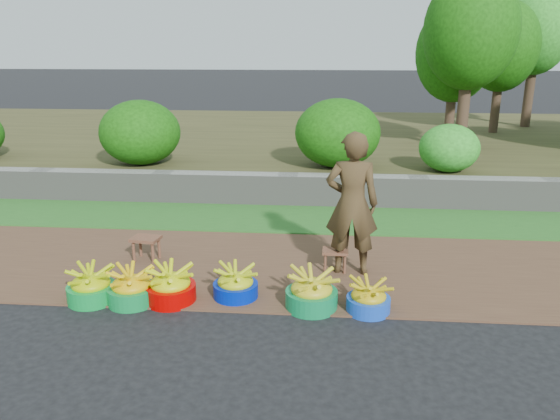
# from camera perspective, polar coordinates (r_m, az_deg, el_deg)

# --- Properties ---
(ground_plane) EXTENTS (120.00, 120.00, 0.00)m
(ground_plane) POSITION_cam_1_polar(r_m,az_deg,el_deg) (5.80, -2.07, -10.83)
(ground_plane) COLOR black
(ground_plane) RESTS_ON ground
(dirt_shoulder) EXTENTS (80.00, 2.50, 0.02)m
(dirt_shoulder) POSITION_cam_1_polar(r_m,az_deg,el_deg) (6.92, -0.83, -5.97)
(dirt_shoulder) COLOR #513625
(dirt_shoulder) RESTS_ON ground
(grass_verge) EXTENTS (80.00, 1.50, 0.04)m
(grass_verge) POSITION_cam_1_polar(r_m,az_deg,el_deg) (8.79, 0.45, -0.88)
(grass_verge) COLOR #296622
(grass_verge) RESTS_ON ground
(retaining_wall) EXTENTS (80.00, 0.35, 0.55)m
(retaining_wall) POSITION_cam_1_polar(r_m,az_deg,el_deg) (9.53, 0.85, 2.13)
(retaining_wall) COLOR gray
(retaining_wall) RESTS_ON ground
(earth_bank) EXTENTS (80.00, 10.00, 0.50)m
(earth_bank) POSITION_cam_1_polar(r_m,az_deg,el_deg) (14.32, 2.24, 6.98)
(earth_bank) COLOR #3F3D1E
(earth_bank) RESTS_ON ground
(vegetation) EXTENTS (34.05, 7.81, 3.71)m
(vegetation) POSITION_cam_1_polar(r_m,az_deg,el_deg) (12.99, 14.27, 14.88)
(vegetation) COLOR #3E2D20
(vegetation) RESTS_ON earth_bank
(basin_a) EXTENTS (0.52, 0.52, 0.39)m
(basin_a) POSITION_cam_1_polar(r_m,az_deg,el_deg) (6.35, -19.14, -7.53)
(basin_a) COLOR #098E35
(basin_a) RESTS_ON ground
(basin_b) EXTENTS (0.52, 0.52, 0.39)m
(basin_b) POSITION_cam_1_polar(r_m,az_deg,el_deg) (6.18, -15.26, -7.85)
(basin_b) COLOR #0D8038
(basin_b) RESTS_ON ground
(basin_c) EXTENTS (0.55, 0.55, 0.41)m
(basin_c) POSITION_cam_1_polar(r_m,az_deg,el_deg) (6.11, -11.37, -7.79)
(basin_c) COLOR #AC0100
(basin_c) RESTS_ON ground
(basin_d) EXTENTS (0.50, 0.50, 0.37)m
(basin_d) POSITION_cam_1_polar(r_m,az_deg,el_deg) (6.09, -4.67, -7.74)
(basin_d) COLOR #001BA4
(basin_d) RESTS_ON ground
(basin_e) EXTENTS (0.56, 0.56, 0.41)m
(basin_e) POSITION_cam_1_polar(r_m,az_deg,el_deg) (5.86, 3.31, -8.54)
(basin_e) COLOR #0B7941
(basin_e) RESTS_ON ground
(basin_f) EXTENTS (0.46, 0.46, 0.34)m
(basin_f) POSITION_cam_1_polar(r_m,az_deg,el_deg) (5.85, 9.23, -9.09)
(basin_f) COLOR blue
(basin_f) RESTS_ON ground
(stool_left) EXTENTS (0.38, 0.32, 0.31)m
(stool_left) POSITION_cam_1_polar(r_m,az_deg,el_deg) (7.25, -13.84, -3.24)
(stool_left) COLOR brown
(stool_left) RESTS_ON dirt_shoulder
(stool_right) EXTENTS (0.31, 0.24, 0.27)m
(stool_right) POSITION_cam_1_polar(r_m,az_deg,el_deg) (6.75, 5.78, -4.59)
(stool_right) COLOR brown
(stool_right) RESTS_ON dirt_shoulder
(vendor_woman) EXTENTS (0.65, 0.44, 1.74)m
(vendor_woman) POSITION_cam_1_polar(r_m,az_deg,el_deg) (6.53, 7.52, 0.65)
(vendor_woman) COLOR black
(vendor_woman) RESTS_ON dirt_shoulder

